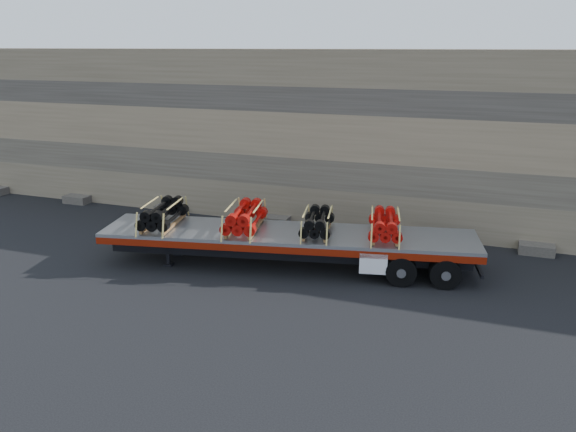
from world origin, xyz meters
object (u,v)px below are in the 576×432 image
Objects in this scene: trailer at (287,249)px; bundle_midfront at (245,218)px; bundle_front at (163,215)px; bundle_rear at (385,225)px; bundle_midrear at (317,223)px.

bundle_midfront is (-1.40, -0.28, 1.02)m from trailer.
bundle_front is 0.97× the size of bundle_midfront.
bundle_rear is (3.11, 0.62, 0.98)m from trailer.
bundle_midrear is at bearing -0.00° from bundle_front.
bundle_midfront is 4.60m from bundle_rear.
bundle_midrear is at bearing 0.00° from bundle_midfront.
bundle_midfront is 1.15× the size of bundle_midrear.
bundle_front is 1.12× the size of bundle_midrear.
bundle_midfront reaches higher than bundle_front.
bundle_midfront is 2.42m from bundle_midrear.
bundle_rear reaches higher than bundle_midrear.
bundle_midrear is at bearing -180.00° from bundle_rear.
bundle_rear reaches higher than trailer.
bundle_midfront is at bearing -180.00° from bundle_midrear.
bundle_rear is at bearing 0.00° from bundle_front.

